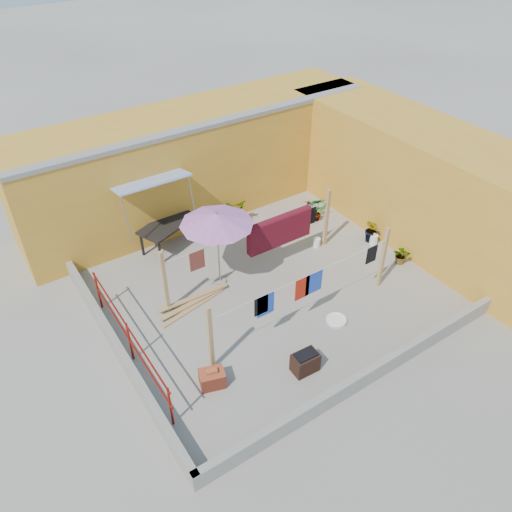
% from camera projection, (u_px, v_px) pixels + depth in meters
% --- Properties ---
extents(ground, '(80.00, 80.00, 0.00)m').
position_uv_depth(ground, '(270.00, 290.00, 12.98)').
color(ground, '#9E998E').
rests_on(ground, ground).
extents(wall_back, '(11.00, 3.27, 3.21)m').
position_uv_depth(wall_back, '(196.00, 161.00, 15.32)').
color(wall_back, gold).
rests_on(wall_back, ground).
extents(wall_right, '(2.40, 9.00, 3.20)m').
position_uv_depth(wall_right, '(419.00, 182.00, 14.29)').
color(wall_right, gold).
rests_on(wall_right, ground).
extents(parapet_front, '(8.30, 0.16, 0.44)m').
position_uv_depth(parapet_front, '(367.00, 376.00, 10.48)').
color(parapet_front, gray).
rests_on(parapet_front, ground).
extents(parapet_left, '(0.16, 7.30, 0.44)m').
position_uv_depth(parapet_left, '(119.00, 351.00, 11.05)').
color(parapet_left, gray).
rests_on(parapet_left, ground).
extents(red_railing, '(0.05, 4.20, 1.10)m').
position_uv_depth(red_railing, '(129.00, 336.00, 10.72)').
color(red_railing, maroon).
rests_on(red_railing, ground).
extents(clothesline_rig, '(5.09, 2.35, 1.80)m').
position_uv_depth(clothesline_rig, '(280.00, 239.00, 12.98)').
color(clothesline_rig, tan).
rests_on(clothesline_rig, ground).
extents(patio_umbrella, '(2.03, 2.03, 2.21)m').
position_uv_depth(patio_umbrella, '(217.00, 220.00, 12.04)').
color(patio_umbrella, gray).
rests_on(patio_umbrella, ground).
extents(outdoor_table, '(1.90, 1.42, 0.80)m').
position_uv_depth(outdoor_table, '(168.00, 225.00, 14.09)').
color(outdoor_table, black).
rests_on(outdoor_table, ground).
extents(brick_stack, '(0.62, 0.52, 0.46)m').
position_uv_depth(brick_stack, '(212.00, 378.00, 10.47)').
color(brick_stack, '#B24129').
rests_on(brick_stack, ground).
extents(lumber_pile, '(2.04, 0.58, 0.12)m').
position_uv_depth(lumber_pile, '(193.00, 302.00, 12.52)').
color(lumber_pile, tan).
rests_on(lumber_pile, ground).
extents(brazier, '(0.59, 0.41, 0.51)m').
position_uv_depth(brazier, '(305.00, 362.00, 10.75)').
color(brazier, black).
rests_on(brazier, ground).
extents(white_basin, '(0.51, 0.51, 0.09)m').
position_uv_depth(white_basin, '(336.00, 320.00, 12.05)').
color(white_basin, white).
rests_on(white_basin, ground).
extents(water_jug_a, '(0.23, 0.23, 0.36)m').
position_uv_depth(water_jug_a, '(374.00, 239.00, 14.51)').
color(water_jug_a, white).
rests_on(water_jug_a, ground).
extents(water_jug_b, '(0.20, 0.20, 0.32)m').
position_uv_depth(water_jug_b, '(317.00, 242.00, 14.43)').
color(water_jug_b, white).
rests_on(water_jug_b, ground).
extents(green_hose, '(0.57, 0.57, 0.08)m').
position_uv_depth(green_hose, '(318.00, 205.00, 16.26)').
color(green_hose, '#1A7626').
rests_on(green_hose, ground).
extents(plant_back_a, '(0.84, 0.75, 0.83)m').
position_uv_depth(plant_back_a, '(232.00, 212.00, 15.21)').
color(plant_back_a, '#22611B').
rests_on(plant_back_a, ground).
extents(plant_back_b, '(0.51, 0.51, 0.72)m').
position_uv_depth(plant_back_b, '(308.00, 210.00, 15.40)').
color(plant_back_b, '#22611B').
rests_on(plant_back_b, ground).
extents(plant_right_a, '(0.49, 0.38, 0.83)m').
position_uv_depth(plant_right_a, '(318.00, 209.00, 15.36)').
color(plant_right_a, '#22611B').
rests_on(plant_right_a, ground).
extents(plant_right_b, '(0.46, 0.52, 0.80)m').
position_uv_depth(plant_right_b, '(372.00, 231.00, 14.45)').
color(plant_right_b, '#22611B').
rests_on(plant_right_b, ground).
extents(plant_right_c, '(0.61, 0.63, 0.53)m').
position_uv_depth(plant_right_c, '(402.00, 255.00, 13.74)').
color(plant_right_c, '#22611B').
rests_on(plant_right_c, ground).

